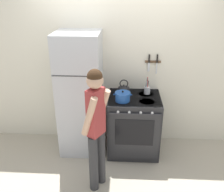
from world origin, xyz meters
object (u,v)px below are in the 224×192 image
tea_kettle (124,89)px  person (96,125)px  utensil_jar (147,90)px  stove_range (133,125)px  dutch_oven_pot (123,97)px  refrigerator (80,95)px

tea_kettle → person: person is taller
utensil_jar → person: person is taller
utensil_jar → tea_kettle: bearing=-178.9°
stove_range → utensil_jar: bearing=41.1°
person → dutch_oven_pot: bearing=6.3°
refrigerator → tea_kettle: refrigerator is taller
stove_range → dutch_oven_pot: size_ratio=3.48×
dutch_oven_pot → tea_kettle: (0.01, 0.27, 0.00)m
tea_kettle → person: bearing=-108.4°
stove_range → tea_kettle: (-0.16, 0.16, 0.52)m
refrigerator → utensil_jar: 1.01m
refrigerator → person: 0.90m
stove_range → utensil_jar: utensil_jar is taller
stove_range → dutch_oven_pot: 0.56m
tea_kettle → utensil_jar: 0.35m
refrigerator → dutch_oven_pot: size_ratio=7.02×
dutch_oven_pot → utensil_jar: bearing=36.9°
stove_range → person: 1.03m
dutch_oven_pot → utensil_jar: 0.46m
refrigerator → stove_range: (0.81, -0.05, -0.46)m
stove_range → person: person is taller
utensil_jar → person: bearing=-125.0°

